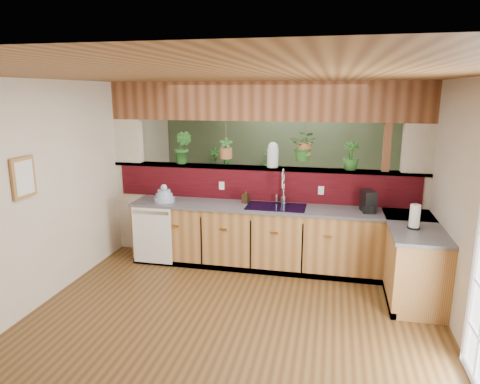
% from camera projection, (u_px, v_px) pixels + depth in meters
% --- Properties ---
extents(ground, '(4.60, 7.00, 0.01)m').
position_uv_depth(ground, '(244.00, 296.00, 5.26)').
color(ground, '#56391A').
rests_on(ground, ground).
extents(ceiling, '(4.60, 7.00, 0.01)m').
position_uv_depth(ceiling, '(244.00, 78.00, 4.67)').
color(ceiling, brown).
rests_on(ceiling, ground).
extents(wall_back, '(4.60, 0.02, 2.60)m').
position_uv_depth(wall_back, '(281.00, 153.00, 8.29)').
color(wall_back, beige).
rests_on(wall_back, ground).
extents(wall_left, '(0.02, 7.00, 2.60)m').
position_uv_depth(wall_left, '(68.00, 185.00, 5.44)').
color(wall_left, beige).
rests_on(wall_left, ground).
extents(wall_right, '(0.02, 7.00, 2.60)m').
position_uv_depth(wall_right, '(458.00, 205.00, 4.49)').
color(wall_right, beige).
rests_on(wall_right, ground).
extents(pass_through_partition, '(4.60, 0.21, 2.60)m').
position_uv_depth(pass_through_partition, '(265.00, 180.00, 6.27)').
color(pass_through_partition, beige).
rests_on(pass_through_partition, ground).
extents(pass_through_ledge, '(4.60, 0.21, 0.04)m').
position_uv_depth(pass_through_ledge, '(263.00, 168.00, 6.23)').
color(pass_through_ledge, brown).
rests_on(pass_through_ledge, ground).
extents(header_beam, '(4.60, 0.15, 0.55)m').
position_uv_depth(header_beam, '(264.00, 101.00, 6.02)').
color(header_beam, brown).
rests_on(header_beam, ground).
extents(sage_backwall, '(4.55, 0.02, 2.55)m').
position_uv_depth(sage_backwall, '(281.00, 153.00, 8.28)').
color(sage_backwall, '#4C5F41').
rests_on(sage_backwall, ground).
extents(countertop, '(4.14, 1.52, 0.90)m').
position_uv_depth(countertop, '(317.00, 243.00, 5.81)').
color(countertop, olive).
rests_on(countertop, ground).
extents(dishwasher, '(0.58, 0.03, 0.82)m').
position_uv_depth(dishwasher, '(152.00, 235.00, 6.10)').
color(dishwasher, white).
rests_on(dishwasher, ground).
extents(navy_sink, '(0.82, 0.50, 0.18)m').
position_uv_depth(navy_sink, '(276.00, 212.00, 5.95)').
color(navy_sink, black).
rests_on(navy_sink, countertop).
extents(framed_print, '(0.04, 0.35, 0.45)m').
position_uv_depth(framed_print, '(24.00, 178.00, 4.62)').
color(framed_print, olive).
rests_on(framed_print, wall_left).
extents(faucet, '(0.22, 0.23, 0.52)m').
position_uv_depth(faucet, '(283.00, 185.00, 6.00)').
color(faucet, '#B7B7B2').
rests_on(faucet, countertop).
extents(dish_stack, '(0.30, 0.30, 0.26)m').
position_uv_depth(dish_stack, '(164.00, 196.00, 6.18)').
color(dish_stack, '#94A7C0').
rests_on(dish_stack, countertop).
extents(soap_dispenser, '(0.12, 0.12, 0.20)m').
position_uv_depth(soap_dispenser, '(246.00, 196.00, 6.11)').
color(soap_dispenser, '#3D2B16').
rests_on(soap_dispenser, countertop).
extents(coffee_maker, '(0.15, 0.26, 0.29)m').
position_uv_depth(coffee_maker, '(368.00, 202.00, 5.66)').
color(coffee_maker, black).
rests_on(coffee_maker, countertop).
extents(paper_towel, '(0.14, 0.14, 0.31)m').
position_uv_depth(paper_towel, '(415.00, 217.00, 4.96)').
color(paper_towel, black).
rests_on(paper_towel, countertop).
extents(glass_jar, '(0.16, 0.16, 0.36)m').
position_uv_depth(glass_jar, '(273.00, 155.00, 6.16)').
color(glass_jar, silver).
rests_on(glass_jar, pass_through_ledge).
extents(ledge_plant_left, '(0.31, 0.26, 0.50)m').
position_uv_depth(ledge_plant_left, '(183.00, 147.00, 6.43)').
color(ledge_plant_left, '#24591F').
rests_on(ledge_plant_left, pass_through_ledge).
extents(ledge_plant_right, '(0.26, 0.26, 0.39)m').
position_uv_depth(ledge_plant_right, '(351.00, 156.00, 5.93)').
color(ledge_plant_right, '#24591F').
rests_on(ledge_plant_right, pass_through_ledge).
extents(hanging_plant_a, '(0.23, 0.19, 0.56)m').
position_uv_depth(hanging_plant_a, '(226.00, 142.00, 6.27)').
color(hanging_plant_a, brown).
rests_on(hanging_plant_a, header_beam).
extents(hanging_plant_b, '(0.45, 0.42, 0.55)m').
position_uv_depth(hanging_plant_b, '(305.00, 133.00, 5.99)').
color(hanging_plant_b, brown).
rests_on(hanging_plant_b, header_beam).
extents(shelving_console, '(1.38, 0.38, 0.92)m').
position_uv_depth(shelving_console, '(245.00, 194.00, 8.38)').
color(shelving_console, black).
rests_on(shelving_console, ground).
extents(shelf_plant_a, '(0.27, 0.22, 0.45)m').
position_uv_depth(shelf_plant_a, '(215.00, 158.00, 8.35)').
color(shelf_plant_a, '#24591F').
rests_on(shelf_plant_a, shelving_console).
extents(shelf_plant_b, '(0.28, 0.28, 0.42)m').
position_uv_depth(shelf_plant_b, '(269.00, 161.00, 8.13)').
color(shelf_plant_b, '#24591F').
rests_on(shelf_plant_b, shelving_console).
extents(floor_plant, '(0.88, 0.81, 0.82)m').
position_uv_depth(floor_plant, '(298.00, 219.00, 7.08)').
color(floor_plant, '#24591F').
rests_on(floor_plant, ground).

